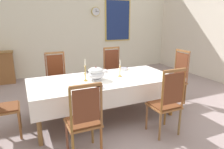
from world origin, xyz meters
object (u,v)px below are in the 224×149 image
(bowl_near_left, at_px, (123,69))
(spoon_primary, at_px, (128,68))
(dining_table, at_px, (103,82))
(chair_north_a, at_px, (57,78))
(chair_head_east, at_px, (176,77))
(chair_south_b, at_px, (167,101))
(bowl_near_right, at_px, (90,73))
(mounted_clock, at_px, (96,12))
(chair_north_b, at_px, (114,71))
(candlestick_west, at_px, (85,72))
(soup_tureen, at_px, (96,73))
(chair_south_a, at_px, (84,119))
(spoon_secondary, at_px, (84,74))
(candlestick_east, at_px, (120,70))
(bowl_far_left, at_px, (99,87))
(framed_painting, at_px, (118,20))
(bowl_far_right, at_px, (103,71))

(bowl_near_left, xyz_separation_m, spoon_primary, (0.13, 0.03, -0.02))
(dining_table, distance_m, spoon_primary, 0.91)
(chair_north_a, height_order, chair_head_east, chair_head_east)
(chair_south_b, xyz_separation_m, bowl_near_left, (-0.02, 1.44, 0.21))
(bowl_near_right, bearing_deg, mounted_clock, 67.43)
(bowl_near_left, bearing_deg, chair_north_b, 88.11)
(spoon_primary, height_order, mounted_clock, mounted_clock)
(chair_head_east, bearing_deg, candlestick_west, 90.00)
(chair_north_b, relative_size, bowl_near_right, 6.82)
(chair_north_a, xyz_separation_m, chair_south_b, (1.34, -1.98, -0.00))
(chair_head_east, distance_m, soup_tureen, 1.88)
(chair_south_a, relative_size, chair_south_b, 0.96)
(candlestick_west, height_order, spoon_secondary, candlestick_west)
(candlestick_east, bearing_deg, bowl_far_left, -142.19)
(candlestick_east, relative_size, bowl_far_left, 2.24)
(candlestick_west, xyz_separation_m, bowl_near_right, (0.22, 0.44, -0.14))
(mounted_clock, distance_m, framed_painting, 0.87)
(chair_south_b, distance_m, spoon_secondary, 1.71)
(bowl_far_left, bearing_deg, candlestick_east, 37.81)
(chair_south_a, height_order, mounted_clock, mounted_clock)
(dining_table, relative_size, chair_head_east, 2.24)
(chair_head_east, xyz_separation_m, spoon_secondary, (-1.93, 0.47, 0.17))
(chair_south_b, bearing_deg, bowl_near_left, 90.70)
(chair_north_a, distance_m, bowl_far_right, 1.02)
(chair_north_b, bearing_deg, spoon_primary, 102.01)
(dining_table, relative_size, bowl_near_left, 13.47)
(chair_south_b, bearing_deg, chair_head_east, 43.32)
(chair_south_b, distance_m, mounted_clock, 4.64)
(spoon_secondary, bearing_deg, bowl_far_right, 14.37)
(chair_south_b, height_order, bowl_far_right, chair_south_b)
(bowl_near_right, relative_size, bowl_far_right, 0.88)
(chair_head_east, distance_m, framed_painting, 3.60)
(bowl_far_left, height_order, bowl_far_right, bowl_far_right)
(dining_table, height_order, bowl_near_left, bowl_near_left)
(candlestick_west, bearing_deg, chair_south_b, -44.65)
(candlestick_west, xyz_separation_m, bowl_far_left, (0.08, -0.46, -0.14))
(bowl_far_left, bearing_deg, chair_head_east, 13.19)
(chair_north_b, xyz_separation_m, candlestick_east, (-0.33, -0.99, 0.30))
(candlestick_east, bearing_deg, soup_tureen, 180.00)
(chair_south_a, xyz_separation_m, chair_head_east, (2.39, 0.99, 0.03))
(chair_head_east, relative_size, candlestick_west, 3.03)
(dining_table, distance_m, chair_head_east, 1.72)
(spoon_secondary, bearing_deg, dining_table, -49.72)
(candlestick_west, xyz_separation_m, framed_painting, (2.27, 3.40, 0.82))
(chair_head_east, xyz_separation_m, bowl_near_left, (-1.07, 0.45, 0.19))
(chair_north_a, bearing_deg, mounted_clock, -126.63)
(soup_tureen, xyz_separation_m, bowl_near_left, (0.79, 0.45, -0.10))
(chair_south_a, relative_size, bowl_near_left, 5.52)
(chair_south_a, bearing_deg, chair_head_east, 22.45)
(chair_south_a, bearing_deg, mounted_clock, 67.81)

